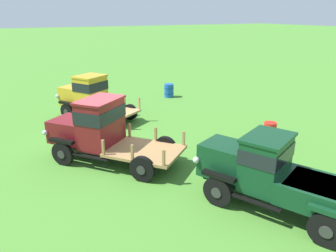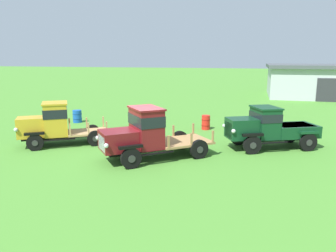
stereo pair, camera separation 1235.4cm
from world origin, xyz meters
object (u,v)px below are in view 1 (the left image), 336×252
oil_drum_beside_row (270,133)px  vintage_truck_midrow_center (272,173)px  oil_drum_near_fence (169,91)px  vintage_truck_second_in_line (99,129)px  vintage_truck_foreground_near (89,96)px

oil_drum_beside_row → vintage_truck_midrow_center: bearing=-44.0°
oil_drum_near_fence → vintage_truck_second_in_line: bearing=-43.1°
vintage_truck_foreground_near → oil_drum_near_fence: (-1.97, 5.78, -0.74)m
vintage_truck_second_in_line → vintage_truck_foreground_near: bearing=168.9°
vintage_truck_second_in_line → oil_drum_beside_row: vintage_truck_second_in_line is taller
vintage_truck_midrow_center → vintage_truck_foreground_near: bearing=-168.1°
vintage_truck_foreground_near → oil_drum_beside_row: size_ratio=5.06×
vintage_truck_midrow_center → oil_drum_beside_row: size_ratio=5.31×
vintage_truck_second_in_line → vintage_truck_midrow_center: (5.45, 3.32, -0.12)m
vintage_truck_foreground_near → vintage_truck_midrow_center: 11.02m
vintage_truck_second_in_line → oil_drum_near_fence: vintage_truck_second_in_line is taller
vintage_truck_midrow_center → oil_drum_near_fence: vintage_truck_midrow_center is taller
vintage_truck_second_in_line → oil_drum_beside_row: size_ratio=5.59×
vintage_truck_foreground_near → oil_drum_beside_row: bearing=39.3°
vintage_truck_midrow_center → oil_drum_beside_row: bearing=136.0°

